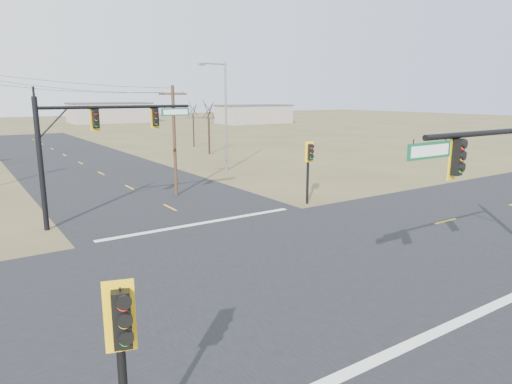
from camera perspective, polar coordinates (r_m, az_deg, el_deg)
ground at (r=20.20m, az=3.05°, el=-8.85°), size 320.00×320.00×0.00m
road_ew at (r=20.19m, az=3.05°, el=-8.83°), size 160.00×14.00×0.02m
road_ns at (r=20.19m, az=3.05°, el=-8.82°), size 14.00×160.00×0.02m
stop_bar_near at (r=15.42m, az=20.74°, el=-16.48°), size 12.00×0.40×0.01m
stop_bar_far at (r=26.26m, az=-6.82°, el=-3.89°), size 12.00×0.40×0.01m
mast_arm_far at (r=27.12m, az=-19.41°, el=7.03°), size 8.84×0.50×7.13m
pedestal_signal_ne at (r=30.37m, az=6.70°, el=4.21°), size 0.67×0.59×4.23m
pedestal_signal_sw at (r=8.78m, az=-16.38°, el=-16.97°), size 0.65×0.56×4.07m
utility_pole_near at (r=33.18m, az=-10.17°, el=6.56°), size 1.87×0.70×7.87m
streetlight_a at (r=43.79m, az=-4.06°, el=10.06°), size 2.85×0.35×10.20m
bare_tree_c at (r=57.08m, az=-5.96°, el=10.24°), size 3.13×3.13×7.00m
bare_tree_d at (r=65.56m, az=-7.89°, el=10.25°), size 2.67×2.67×6.59m
warehouse_mid at (r=130.33m, az=-17.82°, el=9.38°), size 20.00×12.00×5.00m
warehouse_right at (r=120.18m, az=-0.25°, el=9.65°), size 18.00×10.00×4.50m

